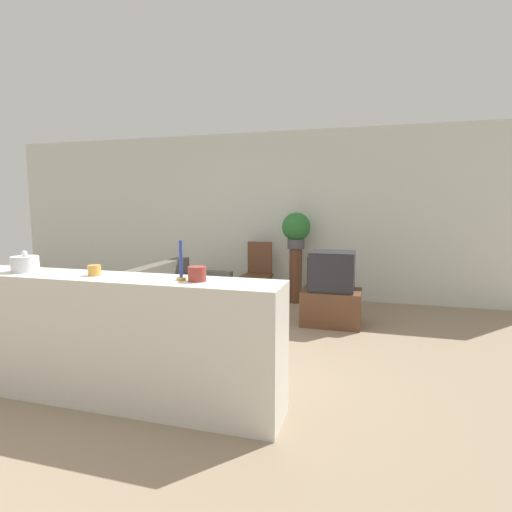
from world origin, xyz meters
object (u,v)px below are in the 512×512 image
(television, at_px, (332,271))
(decorative_bowl, at_px, (25,264))
(wooden_chair, at_px, (258,270))
(potted_plant, at_px, (296,229))
(couch, at_px, (170,303))

(television, distance_m, decorative_bowl, 3.37)
(wooden_chair, xyz_separation_m, decorative_bowl, (-0.99, -3.42, 0.54))
(potted_plant, bearing_deg, television, -57.82)
(couch, height_order, potted_plant, potted_plant)
(couch, relative_size, television, 3.70)
(wooden_chair, distance_m, potted_plant, 0.88)
(television, height_order, potted_plant, potted_plant)
(television, bearing_deg, wooden_chair, 143.76)
(couch, height_order, television, television)
(television, relative_size, wooden_chair, 0.60)
(couch, bearing_deg, decorative_bowl, -95.29)
(television, height_order, decorative_bowl, decorative_bowl)
(couch, xyz_separation_m, decorative_bowl, (-0.19, -2.04, 0.79))
(wooden_chair, bearing_deg, decorative_bowl, -106.14)
(couch, bearing_deg, wooden_chair, 59.85)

